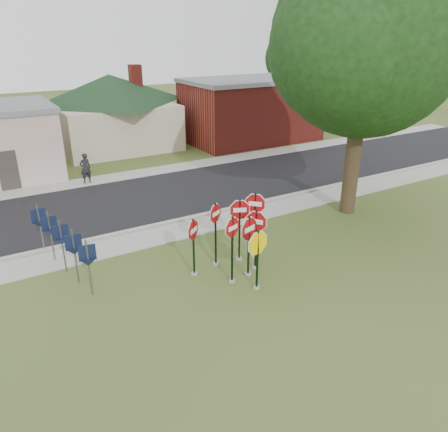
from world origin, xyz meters
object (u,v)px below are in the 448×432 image
stop_sign_left (232,241)px  pedestrian (85,168)px  stop_sign_yellow (258,252)px  oak_tree (367,40)px  stop_sign_center (249,238)px

stop_sign_left → pedestrian: bearing=96.6°
stop_sign_yellow → stop_sign_left: 0.94m
oak_tree → pedestrian: bearing=132.4°
oak_tree → pedestrian: size_ratio=6.82×
oak_tree → stop_sign_left: bearing=-161.9°
stop_sign_yellow → stop_sign_center: bearing=74.6°
stop_sign_yellow → oak_tree: oak_tree is taller
stop_sign_center → oak_tree: oak_tree is taller
stop_sign_left → oak_tree: (8.14, 2.67, 6.09)m
stop_sign_center → stop_sign_yellow: (-0.25, -0.89, -0.09)m
stop_sign_center → stop_sign_yellow: bearing=-105.4°
stop_sign_left → pedestrian: (-1.53, 13.25, -0.64)m
oak_tree → pedestrian: (-9.67, 10.58, -6.74)m
stop_sign_center → pedestrian: 13.34m
stop_sign_yellow → pedestrian: 14.18m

